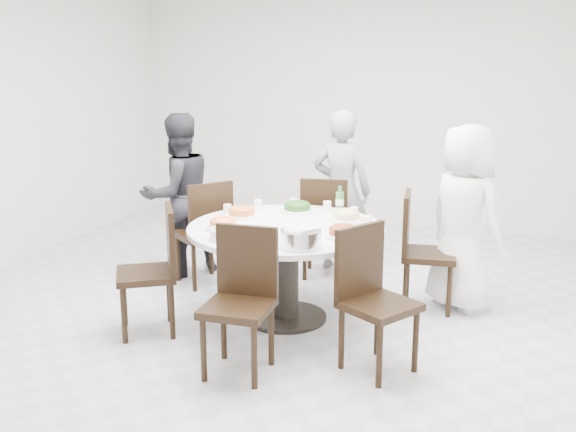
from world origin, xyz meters
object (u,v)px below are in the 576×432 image
(chair_ne, at_px, (429,252))
(diner_right, at_px, (464,218))
(beverage_bottle, at_px, (340,200))
(diner_middle, at_px, (341,191))
(dining_table, at_px, (286,273))
(chair_nw, at_px, (202,232))
(rice_bowl, at_px, (301,238))
(chair_s, at_px, (237,304))
(chair_n, at_px, (326,226))
(chair_se, at_px, (380,302))
(chair_sw, at_px, (146,271))
(soup_bowl, at_px, (228,234))
(diner_left, at_px, (178,195))

(chair_ne, height_order, diner_right, diner_right)
(diner_right, bearing_deg, beverage_bottle, 47.86)
(diner_right, xyz_separation_m, diner_middle, (-1.19, 0.63, 0.01))
(dining_table, bearing_deg, chair_nw, 151.07)
(rice_bowl, bearing_deg, beverage_bottle, 90.65)
(chair_s, relative_size, beverage_bottle, 4.20)
(chair_n, relative_size, chair_s, 1.00)
(dining_table, relative_size, chair_nw, 1.58)
(dining_table, relative_size, diner_middle, 0.98)
(diner_right, height_order, rice_bowl, diner_right)
(chair_n, relative_size, chair_se, 1.00)
(chair_s, distance_m, diner_middle, 2.34)
(beverage_bottle, bearing_deg, chair_sw, -135.57)
(chair_ne, distance_m, diner_middle, 1.24)
(soup_bowl, xyz_separation_m, beverage_bottle, (0.53, 1.02, 0.07))
(chair_s, relative_size, rice_bowl, 3.38)
(chair_sw, bearing_deg, soup_bowl, 67.45)
(diner_left, bearing_deg, chair_ne, 120.51)
(chair_ne, height_order, chair_nw, same)
(chair_s, bearing_deg, chair_nw, 120.80)
(diner_right, xyz_separation_m, rice_bowl, (-0.97, -1.21, 0.06))
(dining_table, xyz_separation_m, beverage_bottle, (0.27, 0.55, 0.49))
(soup_bowl, bearing_deg, chair_sw, -169.72)
(dining_table, relative_size, chair_s, 1.58)
(chair_s, bearing_deg, chair_sw, 154.23)
(dining_table, relative_size, chair_n, 1.58)
(chair_sw, bearing_deg, chair_n, 120.21)
(diner_right, distance_m, soup_bowl, 1.93)
(chair_nw, height_order, soup_bowl, chair_nw)
(chair_nw, bearing_deg, chair_n, 157.23)
(dining_table, distance_m, chair_nw, 1.14)
(chair_nw, xyz_separation_m, chair_sw, (0.11, -1.14, 0.00))
(chair_sw, distance_m, diner_left, 1.42)
(soup_bowl, relative_size, beverage_bottle, 1.15)
(diner_middle, bearing_deg, chair_se, 113.62)
(dining_table, relative_size, beverage_bottle, 6.63)
(chair_se, bearing_deg, rice_bowl, 108.23)
(chair_n, relative_size, chair_nw, 1.00)
(chair_sw, height_order, beverage_bottle, beverage_bottle)
(chair_n, bearing_deg, chair_se, 106.61)
(chair_s, bearing_deg, diner_middle, 85.80)
(diner_right, bearing_deg, dining_table, 67.67)
(chair_n, distance_m, diner_middle, 0.38)
(chair_se, height_order, beverage_bottle, beverage_bottle)
(chair_ne, bearing_deg, chair_se, 166.27)
(chair_ne, relative_size, rice_bowl, 3.38)
(dining_table, relative_size, diner_right, 1.00)
(diner_left, bearing_deg, diner_middle, 147.75)
(chair_se, relative_size, diner_right, 0.63)
(dining_table, relative_size, chair_se, 1.58)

